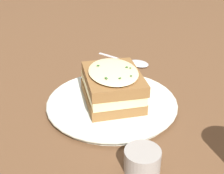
% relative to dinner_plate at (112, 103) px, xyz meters
% --- Properties ---
extents(ground_plane, '(2.40, 2.40, 0.00)m').
position_rel_dinner_plate_xyz_m(ground_plane, '(0.00, -0.03, -0.01)').
color(ground_plane, brown).
extents(dinner_plate, '(0.27, 0.27, 0.02)m').
position_rel_dinner_plate_xyz_m(dinner_plate, '(0.00, 0.00, 0.00)').
color(dinner_plate, silver).
rests_on(dinner_plate, ground_plane).
extents(sandwich, '(0.17, 0.18, 0.07)m').
position_rel_dinner_plate_xyz_m(sandwich, '(-0.00, 0.00, 0.04)').
color(sandwich, brown).
rests_on(sandwich, dinner_plate).
extents(spoon, '(0.05, 0.16, 0.01)m').
position_rel_dinner_plate_xyz_m(spoon, '(-0.20, -0.09, -0.00)').
color(spoon, silver).
rests_on(spoon, ground_plane).
extents(condiment_pot, '(0.06, 0.06, 0.04)m').
position_rel_dinner_plate_xyz_m(condiment_pot, '(0.11, 0.16, 0.01)').
color(condiment_pot, gray).
rests_on(condiment_pot, ground_plane).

